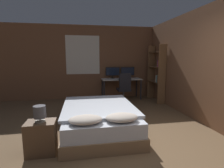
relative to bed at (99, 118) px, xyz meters
name	(u,v)px	position (x,y,z in m)	size (l,w,h in m)	color
ground_plane	(143,159)	(0.55, -1.19, -0.27)	(20.00, 20.00, 0.00)	brown
wall_back	(104,62)	(0.53, 3.09, 1.09)	(12.00, 0.08, 2.70)	brown
wall_side_right	(197,65)	(2.44, 0.31, 1.08)	(0.06, 12.00, 2.70)	brown
bed	(99,118)	(0.00, 0.00, 0.00)	(1.48, 2.10, 0.61)	#846647
nightstand	(41,138)	(-1.01, -0.73, 0.00)	(0.46, 0.34, 0.54)	brown
bedside_lamp	(40,112)	(-1.01, -0.73, 0.42)	(0.19, 0.19, 0.26)	gray
desk	(121,81)	(1.12, 2.72, 0.40)	(1.46, 0.61, 0.76)	beige
monitor_left	(113,72)	(0.83, 2.92, 0.73)	(0.53, 0.16, 0.42)	black
monitor_right	(128,72)	(1.41, 2.92, 0.73)	(0.53, 0.16, 0.42)	black
keyboard	(123,79)	(1.12, 2.52, 0.50)	(0.38, 0.13, 0.02)	black
computer_mouse	(130,79)	(1.40, 2.52, 0.51)	(0.07, 0.05, 0.04)	black
office_chair	(124,92)	(1.06, 2.05, 0.14)	(0.52, 0.52, 1.03)	black
bookshelf	(158,72)	(2.26, 2.11, 0.79)	(0.27, 0.92, 1.96)	brown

